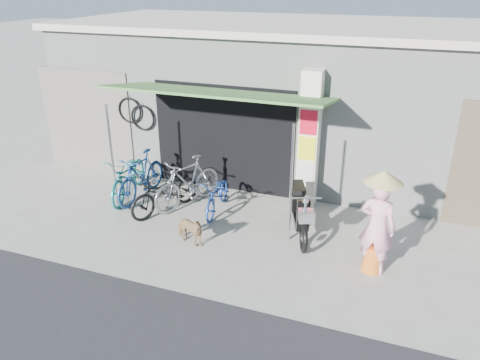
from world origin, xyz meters
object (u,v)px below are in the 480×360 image
(bike_teal, at_px, (129,176))
(bike_silver, at_px, (188,182))
(bike_blue, at_px, (141,176))
(bike_navy, at_px, (218,195))
(nun, at_px, (378,223))
(bike_black, at_px, (166,192))
(street_dog, at_px, (189,230))
(moped, at_px, (299,209))

(bike_teal, distance_m, bike_silver, 1.49)
(bike_blue, height_order, bike_silver, bike_silver)
(bike_navy, bearing_deg, bike_silver, 168.64)
(bike_silver, height_order, bike_navy, bike_silver)
(nun, bearing_deg, bike_teal, 4.80)
(bike_black, bearing_deg, bike_teal, -175.42)
(bike_teal, height_order, street_dog, bike_teal)
(bike_blue, relative_size, bike_silver, 0.96)
(bike_silver, bearing_deg, bike_black, -102.96)
(bike_black, bearing_deg, bike_navy, 43.77)
(street_dog, bearing_deg, moped, -39.12)
(bike_teal, height_order, bike_black, bike_teal)
(bike_teal, xyz_separation_m, bike_silver, (1.49, 0.05, 0.05))
(bike_blue, height_order, nun, nun)
(bike_teal, bearing_deg, bike_blue, -9.65)
(bike_silver, distance_m, nun, 4.29)
(bike_teal, xyz_separation_m, bike_navy, (2.23, -0.01, -0.12))
(bike_blue, xyz_separation_m, bike_silver, (1.17, 0.04, 0.02))
(bike_navy, bearing_deg, street_dog, -95.81)
(moped, distance_m, nun, 1.81)
(bike_teal, distance_m, bike_navy, 2.23)
(bike_black, bearing_deg, nun, 14.35)
(bike_blue, distance_m, moped, 3.76)
(bike_silver, relative_size, street_dog, 2.62)
(bike_navy, height_order, moped, moped)
(bike_teal, height_order, bike_navy, bike_teal)
(bike_teal, height_order, bike_silver, bike_silver)
(bike_blue, bearing_deg, bike_black, -24.17)
(bike_silver, xyz_separation_m, moped, (2.58, -0.30, -0.06))
(moped, bearing_deg, bike_teal, 155.76)
(bike_teal, relative_size, bike_black, 1.10)
(street_dog, xyz_separation_m, nun, (3.37, 0.34, 0.62))
(nun, bearing_deg, bike_navy, -1.98)
(bike_silver, xyz_separation_m, street_dog, (0.75, -1.50, -0.26))
(bike_blue, distance_m, nun, 5.42)
(bike_teal, height_order, nun, nun)
(bike_blue, bearing_deg, bike_teal, -175.68)
(bike_teal, relative_size, moped, 1.04)
(bike_black, relative_size, nun, 0.94)
(bike_navy, height_order, street_dog, bike_navy)
(street_dog, xyz_separation_m, moped, (1.83, 1.20, 0.20))
(bike_navy, xyz_separation_m, moped, (1.85, -0.24, 0.11))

